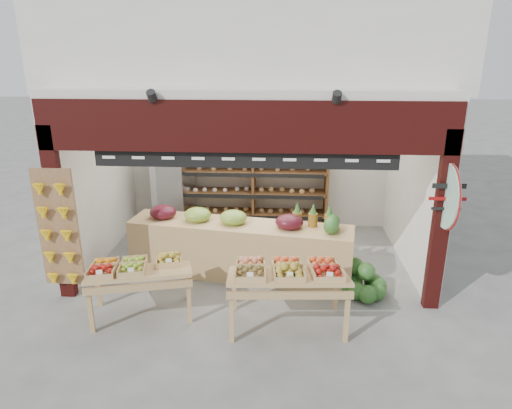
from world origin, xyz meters
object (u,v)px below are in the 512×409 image
object	(u,v)px
mid_counter	(239,247)
refrigerator	(174,188)
back_shelving	(254,174)
watermelon_pile	(364,283)
display_table_left	(133,269)
cardboard_stack	(166,234)
display_table_right	(288,273)

from	to	relation	value
mid_counter	refrigerator	bearing A→B (deg)	127.00
back_shelving	watermelon_pile	world-z (taller)	back_shelving
display_table_left	watermelon_pile	xyz separation A→B (m)	(3.35, 0.75, -0.51)
back_shelving	cardboard_stack	world-z (taller)	back_shelving
mid_counter	watermelon_pile	bearing A→B (deg)	-15.44
refrigerator	cardboard_stack	xyz separation A→B (m)	(0.03, -0.96, -0.64)
cardboard_stack	display_table_left	world-z (taller)	display_table_left
back_shelving	display_table_left	distance (m)	3.79
cardboard_stack	mid_counter	size ratio (longest dim) A/B	0.27
watermelon_pile	display_table_left	bearing A→B (deg)	-167.41
cardboard_stack	display_table_right	world-z (taller)	display_table_right
watermelon_pile	cardboard_stack	bearing A→B (deg)	154.73
mid_counter	display_table_right	bearing A→B (deg)	-60.97
cardboard_stack	mid_counter	xyz separation A→B (m)	(1.53, -1.11, 0.26)
back_shelving	mid_counter	bearing A→B (deg)	-92.70
refrigerator	watermelon_pile	distance (m)	4.47
cardboard_stack	display_table_right	bearing A→B (deg)	-47.64
back_shelving	display_table_right	distance (m)	3.70
refrigerator	display_table_right	xyz separation A→B (m)	(2.36, -3.52, -0.08)
display_table_left	cardboard_stack	bearing A→B (deg)	94.08
mid_counter	display_table_left	world-z (taller)	mid_counter
mid_counter	watermelon_pile	distance (m)	2.09
mid_counter	display_table_right	xyz separation A→B (m)	(0.80, -1.44, 0.30)
back_shelving	display_table_right	size ratio (longest dim) A/B	1.85
back_shelving	mid_counter	xyz separation A→B (m)	(-0.10, -2.17, -0.69)
watermelon_pile	refrigerator	bearing A→B (deg)	143.58
back_shelving	display_table_left	world-z (taller)	back_shelving
mid_counter	watermelon_pile	xyz separation A→B (m)	(1.99, -0.55, -0.30)
back_shelving	mid_counter	size ratio (longest dim) A/B	0.81
display_table_right	watermelon_pile	size ratio (longest dim) A/B	2.24
cardboard_stack	mid_counter	world-z (taller)	mid_counter
refrigerator	mid_counter	xyz separation A→B (m)	(1.56, -2.07, -0.38)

